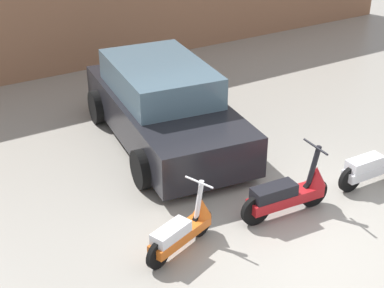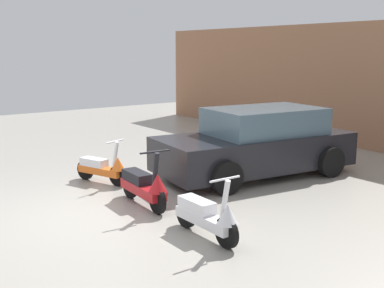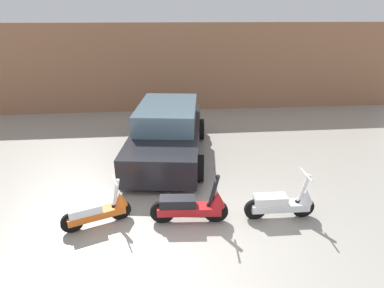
% 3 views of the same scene
% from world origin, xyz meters
% --- Properties ---
extents(ground_plane, '(28.00, 28.00, 0.00)m').
position_xyz_m(ground_plane, '(0.00, 0.00, 0.00)').
color(ground_plane, '#9E998E').
extents(scooter_front_left, '(1.30, 0.69, 0.95)m').
position_xyz_m(scooter_front_left, '(-1.67, 0.99, 0.34)').
color(scooter_front_left, black).
rests_on(scooter_front_left, ground_plane).
extents(scooter_front_right, '(1.56, 0.56, 1.09)m').
position_xyz_m(scooter_front_right, '(0.17, 0.90, 0.39)').
color(scooter_front_right, black).
rests_on(scooter_front_right, ground_plane).
extents(scooter_front_center, '(1.45, 0.52, 1.01)m').
position_xyz_m(scooter_front_center, '(2.01, 0.88, 0.36)').
color(scooter_front_center, black).
rests_on(scooter_front_center, ground_plane).
extents(car_rear_left, '(2.55, 4.60, 1.49)m').
position_xyz_m(car_rear_left, '(-0.28, 4.08, 0.71)').
color(car_rear_left, black).
rests_on(car_rear_left, ground_plane).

